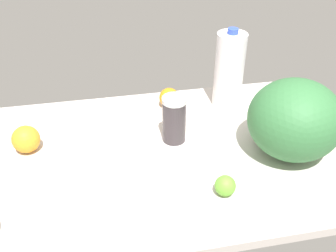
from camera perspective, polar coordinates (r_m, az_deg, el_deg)
name	(u,v)px	position (r cm, az deg, el deg)	size (l,w,h in cm)	color
countertop	(168,155)	(120.15, 0.00, -4.51)	(120.00, 76.00, 3.00)	beige
mixing_bowl	(99,118)	(131.55, -10.42, 1.20)	(14.48, 14.48, 6.12)	silver
milk_jug	(229,70)	(138.31, 9.28, 8.35)	(10.58, 10.58, 29.68)	white
shaker_bottle	(174,119)	(119.89, 0.94, 1.04)	(7.83, 7.83, 15.94)	#393336
watermelon	(294,120)	(118.44, 18.72, 0.94)	(28.09, 28.09, 24.42)	#336F3C
lime_loose	(285,108)	(142.38, 17.42, 2.70)	(5.39, 5.39, 5.39)	#6DAE3B
orange_beside_bowl	(26,139)	(125.39, -20.83, -1.90)	(8.71, 8.71, 8.71)	orange
lime_by_jug	(225,186)	(104.57, 8.71, -8.99)	(5.85, 5.85, 5.85)	#64AE33
orange_far_back	(169,98)	(139.81, 0.17, 4.32)	(7.44, 7.44, 7.44)	orange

